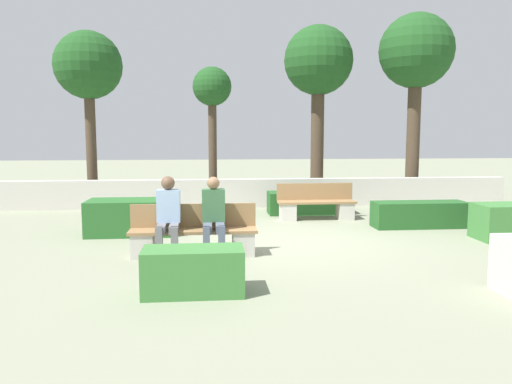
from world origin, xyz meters
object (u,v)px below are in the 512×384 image
Objects in this scene: tree_rightmost at (416,55)px; person_seated_woman at (168,213)px; person_seated_man at (214,213)px; tree_center_left at (212,94)px; bench_front at (194,236)px; tree_leftmost at (88,68)px; tree_center_right at (318,65)px; bench_left_side at (316,206)px.

person_seated_woman is at bearing -136.52° from tree_rightmost.
person_seated_man is 7.03m from tree_center_left.
tree_rightmost is (6.80, 6.45, 3.58)m from person_seated_woman.
bench_front is at bearing 157.04° from person_seated_man.
tree_leftmost is at bearing 178.73° from tree_center_left.
tree_center_right reaches higher than person_seated_woman.
tree_leftmost reaches higher than person_seated_man.
tree_center_left is (0.79, 6.58, 2.44)m from person_seated_woman.
person_seated_woman is 0.24× the size of tree_rightmost.
bench_front is 0.38× the size of tree_rightmost.
bench_front is 0.43× the size of tree_leftmost.
tree_rightmost is (6.01, -0.14, 1.15)m from tree_center_left.
tree_leftmost reaches higher than bench_front.
tree_rightmost is at bearing 43.48° from person_seated_woman.
tree_leftmost is (-5.89, 3.26, 3.54)m from bench_left_side.
tree_center_left is (0.05, 6.59, 2.45)m from person_seated_man.
tree_center_right is at bearing 10.60° from tree_center_left.
tree_center_left is (0.39, 6.44, 2.84)m from bench_front.
person_seated_man is at bearing -62.72° from tree_leftmost.
tree_rightmost is (3.60, 3.05, 4.00)m from bench_left_side.
person_seated_man is at bearing -90.41° from tree_center_left.
tree_leftmost is at bearing 151.33° from bench_left_side.
tree_center_right is at bearing 65.41° from person_seated_man.
tree_leftmost is at bearing 117.28° from person_seated_man.
bench_front is at bearing -130.34° from bench_left_side.
bench_front is 8.78m from tree_center_right.
person_seated_woman is at bearing 179.80° from person_seated_man.
bench_left_side is 1.39× the size of person_seated_man.
tree_leftmost is (-3.44, 6.66, 3.13)m from person_seated_man.
bench_front is at bearing 19.28° from person_seated_woman.
tree_rightmost reaches higher than tree_center_left.
tree_center_right is at bearing 164.99° from tree_rightmost.
tree_center_right is (4.03, 7.19, 3.37)m from person_seated_woman.
tree_center_right reaches higher than person_seated_man.
bench_front is 1.60× the size of person_seated_man.
tree_center_right is (6.73, 0.53, 0.25)m from tree_leftmost.
person_seated_man is at bearing -0.20° from person_seated_woman.
tree_center_left is at bearing -1.27° from tree_leftmost.
tree_center_left is at bearing 178.71° from tree_rightmost.
tree_leftmost is (-2.70, 6.66, 3.12)m from person_seated_woman.
person_seated_woman is 10.03m from tree_rightmost.
person_seated_man reaches higher than bench_left_side.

